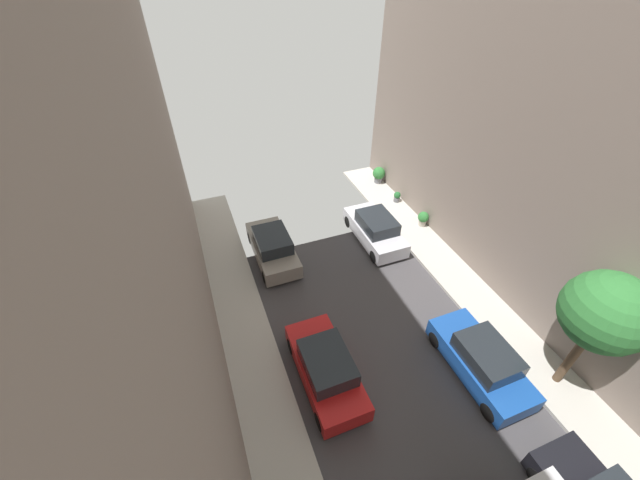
% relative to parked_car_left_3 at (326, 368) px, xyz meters
% --- Properties ---
extents(parked_car_left_3, '(1.78, 4.20, 1.57)m').
position_rel_parked_car_left_3_xyz_m(parked_car_left_3, '(0.00, 0.00, 0.00)').
color(parked_car_left_3, red).
rests_on(parked_car_left_3, ground).
extents(parked_car_left_4, '(1.78, 4.20, 1.57)m').
position_rel_parked_car_left_3_xyz_m(parked_car_left_4, '(0.00, 7.13, 0.00)').
color(parked_car_left_4, gray).
rests_on(parked_car_left_4, ground).
extents(parked_car_right_3, '(1.78, 4.20, 1.57)m').
position_rel_parked_car_left_3_xyz_m(parked_car_right_3, '(5.40, -1.75, 0.00)').
color(parked_car_right_3, '#194799').
rests_on(parked_car_right_3, ground).
extents(parked_car_right_4, '(1.78, 4.20, 1.57)m').
position_rel_parked_car_left_3_xyz_m(parked_car_right_4, '(5.40, 6.59, 0.00)').
color(parked_car_right_4, silver).
rests_on(parked_car_right_4, ground).
extents(street_tree_1, '(2.59, 2.59, 5.06)m').
position_rel_parked_car_left_3_xyz_m(street_tree_1, '(7.83, -3.09, 3.17)').
color(street_tree_1, brown).
rests_on(street_tree_1, sidewalk_right).
extents(potted_plant_0, '(0.78, 0.78, 1.05)m').
position_rel_parked_car_left_3_xyz_m(potted_plant_0, '(8.28, 11.63, 0.02)').
color(potted_plant_0, slate).
rests_on(potted_plant_0, sidewalk_right).
extents(potted_plant_3, '(0.59, 0.59, 0.84)m').
position_rel_parked_car_left_3_xyz_m(potted_plant_3, '(8.39, 6.65, -0.09)').
color(potted_plant_3, '#B2A899').
rests_on(potted_plant_3, sidewalk_right).
extents(potted_plant_4, '(0.40, 0.40, 0.65)m').
position_rel_parked_car_left_3_xyz_m(potted_plant_4, '(8.27, 9.23, -0.24)').
color(potted_plant_4, slate).
rests_on(potted_plant_4, sidewalk_right).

